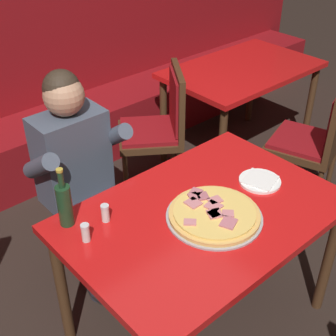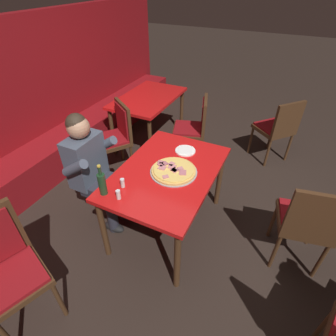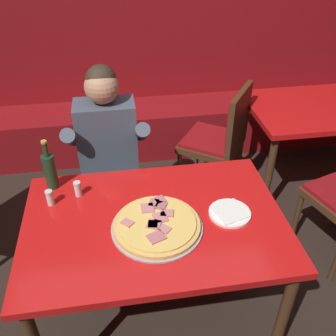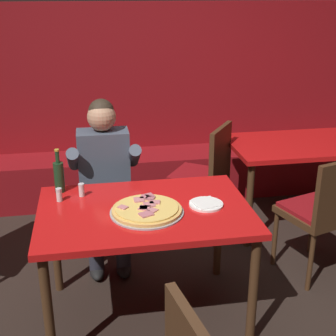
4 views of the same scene
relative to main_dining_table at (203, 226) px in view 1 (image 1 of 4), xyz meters
The scene contains 12 objects.
ground_plane 0.69m from the main_dining_table, ahead, with size 24.00×24.00×0.00m, color black.
booth_bench 1.92m from the main_dining_table, 90.00° to the left, with size 6.46×0.48×0.46m, color maroon.
main_dining_table is the anchor object (origin of this frame).
pizza 0.12m from the main_dining_table, 85.31° to the right, with size 0.44×0.44×0.05m.
plate_white_paper 0.39m from the main_dining_table, ahead, with size 0.21×0.21×0.02m.
beer_bottle 0.65m from the main_dining_table, 146.18° to the left, with size 0.07×0.07×0.29m.
shaker_parmesan 0.56m from the main_dining_table, 159.20° to the left, with size 0.04×0.04×0.09m.
shaker_black_pepper 0.46m from the main_dining_table, 146.65° to the left, with size 0.04×0.04×0.09m.
diner_seated_blue_shirt 0.74m from the main_dining_table, 106.42° to the left, with size 0.53×0.53×1.27m.
dining_chair_far_right 1.34m from the main_dining_table, ahead, with size 0.55×0.55×0.95m.
dining_chair_near_right 1.27m from the main_dining_table, 58.44° to the left, with size 0.61×0.61×0.96m.
background_dining_table 1.82m from the main_dining_table, 35.22° to the left, with size 1.21×0.75×0.77m.
Camera 1 is at (-1.24, -1.15, 2.14)m, focal length 50.00 mm.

